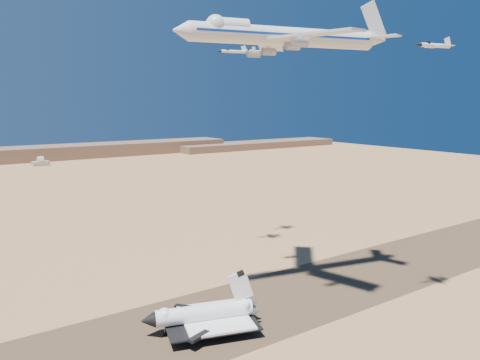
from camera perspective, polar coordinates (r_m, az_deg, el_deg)
ground at (r=174.05m, az=-2.68°, el=-16.53°), size 1200.00×1200.00×0.00m
runway at (r=174.04m, az=-2.68°, el=-16.53°), size 600.00×50.00×0.06m
ridgeline at (r=680.17m, az=-21.98°, el=2.90°), size 960.00×90.00×18.00m
shuttle at (r=164.68m, az=-4.52°, el=-16.08°), size 40.54×32.10×19.77m
carrier_747 at (r=177.31m, az=4.77°, el=17.09°), size 86.41×65.14×21.49m
crew_a at (r=165.20m, az=-0.86°, el=-17.63°), size 0.48×0.70×1.87m
crew_b at (r=163.94m, az=0.29°, el=-17.91°), size 0.86×0.88×1.61m
crew_c at (r=166.22m, az=-1.72°, el=-17.47°), size 1.17×0.83×1.80m
chase_jet_a at (r=175.00m, az=22.62°, el=14.92°), size 15.26×8.72×3.86m
chase_jet_c at (r=229.29m, az=-0.88°, el=15.41°), size 14.96×8.69×3.81m
chase_jet_d at (r=247.95m, az=1.53°, el=15.44°), size 14.68×8.02×3.66m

